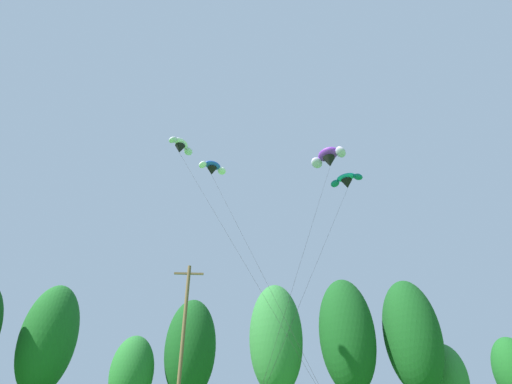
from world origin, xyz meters
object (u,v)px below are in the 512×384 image
at_px(utility_pole, 183,343).
at_px(parafoil_kite_high_teal, 347,181).
at_px(parafoil_kite_low_white, 181,146).
at_px(parafoil_kite_mid_blue_white, 212,168).
at_px(parafoil_kite_far_purple, 329,158).

distance_m(utility_pole, parafoil_kite_high_teal, 21.44).
xyz_separation_m(utility_pole, parafoil_kite_low_white, (-2.21, 2.29, 18.50)).
height_order(utility_pole, parafoil_kite_low_white, parafoil_kite_low_white).
distance_m(utility_pole, parafoil_kite_mid_blue_white, 15.90).
relative_size(utility_pole, parafoil_kite_low_white, 0.49).
height_order(parafoil_kite_high_teal, parafoil_kite_low_white, parafoil_kite_low_white).
bearing_deg(parafoil_kite_far_purple, utility_pole, -171.06).
relative_size(parafoil_kite_high_teal, parafoil_kite_low_white, 0.88).
distance_m(parafoil_kite_high_teal, parafoil_kite_far_purple, 2.90).
distance_m(utility_pole, parafoil_kite_low_white, 18.77).
distance_m(parafoil_kite_high_teal, parafoil_kite_mid_blue_white, 13.29).
height_order(parafoil_kite_mid_blue_white, parafoil_kite_low_white, parafoil_kite_low_white).
bearing_deg(utility_pole, parafoil_kite_high_teal, 11.97).
bearing_deg(parafoil_kite_low_white, parafoil_kite_high_teal, 2.57).
bearing_deg(parafoil_kite_far_purple, parafoil_kite_high_teal, 29.92).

